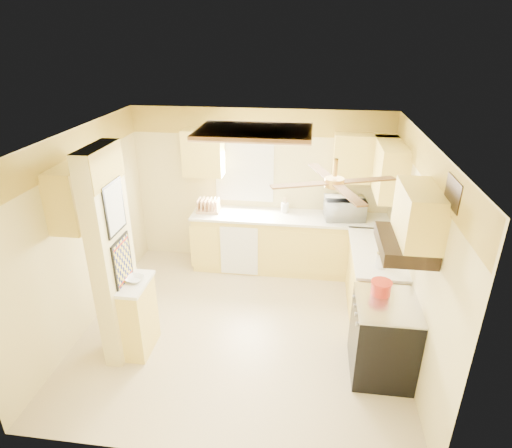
# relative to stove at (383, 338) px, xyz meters

# --- Properties ---
(floor) EXTENTS (4.00, 4.00, 0.00)m
(floor) POSITION_rel_stove_xyz_m (-1.67, 0.55, -0.46)
(floor) COLOR tan
(floor) RESTS_ON ground
(ceiling) EXTENTS (4.00, 4.00, 0.00)m
(ceiling) POSITION_rel_stove_xyz_m (-1.67, 0.55, 2.04)
(ceiling) COLOR white
(ceiling) RESTS_ON wall_back
(wall_back) EXTENTS (4.00, 0.00, 4.00)m
(wall_back) POSITION_rel_stove_xyz_m (-1.67, 2.45, 0.79)
(wall_back) COLOR #DECD87
(wall_back) RESTS_ON floor
(wall_front) EXTENTS (4.00, 0.00, 4.00)m
(wall_front) POSITION_rel_stove_xyz_m (-1.67, -1.35, 0.79)
(wall_front) COLOR #DECD87
(wall_front) RESTS_ON floor
(wall_left) EXTENTS (0.00, 3.80, 3.80)m
(wall_left) POSITION_rel_stove_xyz_m (-3.67, 0.55, 0.79)
(wall_left) COLOR #DECD87
(wall_left) RESTS_ON floor
(wall_right) EXTENTS (0.00, 3.80, 3.80)m
(wall_right) POSITION_rel_stove_xyz_m (0.33, 0.55, 0.79)
(wall_right) COLOR #DECD87
(wall_right) RESTS_ON floor
(wallpaper_border) EXTENTS (4.00, 0.02, 0.40)m
(wallpaper_border) POSITION_rel_stove_xyz_m (-1.67, 2.43, 1.84)
(wallpaper_border) COLOR #FFE14B
(wallpaper_border) RESTS_ON wall_back
(partition_column) EXTENTS (0.20, 0.70, 2.50)m
(partition_column) POSITION_rel_stove_xyz_m (-3.02, 0.00, 0.79)
(partition_column) COLOR #DECD87
(partition_column) RESTS_ON floor
(partition_ledge) EXTENTS (0.25, 0.55, 0.90)m
(partition_ledge) POSITION_rel_stove_xyz_m (-2.80, 0.00, -0.01)
(partition_ledge) COLOR #D9B955
(partition_ledge) RESTS_ON floor
(ledge_top) EXTENTS (0.28, 0.58, 0.04)m
(ledge_top) POSITION_rel_stove_xyz_m (-2.80, 0.00, 0.46)
(ledge_top) COLOR white
(ledge_top) RESTS_ON partition_ledge
(lower_cabinets_back) EXTENTS (3.00, 0.60, 0.90)m
(lower_cabinets_back) POSITION_rel_stove_xyz_m (-1.17, 2.15, -0.01)
(lower_cabinets_back) COLOR #D9B955
(lower_cabinets_back) RESTS_ON floor
(lower_cabinets_right) EXTENTS (0.60, 1.40, 0.90)m
(lower_cabinets_right) POSITION_rel_stove_xyz_m (0.03, 1.15, -0.01)
(lower_cabinets_right) COLOR #D9B955
(lower_cabinets_right) RESTS_ON floor
(countertop_back) EXTENTS (3.04, 0.64, 0.04)m
(countertop_back) POSITION_rel_stove_xyz_m (-1.17, 2.14, 0.46)
(countertop_back) COLOR white
(countertop_back) RESTS_ON lower_cabinets_back
(countertop_right) EXTENTS (0.64, 1.44, 0.04)m
(countertop_right) POSITION_rel_stove_xyz_m (0.02, 1.15, 0.46)
(countertop_right) COLOR white
(countertop_right) RESTS_ON lower_cabinets_right
(dishwasher_panel) EXTENTS (0.58, 0.02, 0.80)m
(dishwasher_panel) POSITION_rel_stove_xyz_m (-1.92, 1.84, -0.03)
(dishwasher_panel) COLOR white
(dishwasher_panel) RESTS_ON lower_cabinets_back
(window) EXTENTS (0.92, 0.02, 1.02)m
(window) POSITION_rel_stove_xyz_m (-1.92, 2.44, 1.09)
(window) COLOR white
(window) RESTS_ON wall_back
(upper_cab_back_left) EXTENTS (0.60, 0.35, 0.70)m
(upper_cab_back_left) POSITION_rel_stove_xyz_m (-2.52, 2.27, 1.39)
(upper_cab_back_left) COLOR #D9B955
(upper_cab_back_left) RESTS_ON wall_back
(upper_cab_back_right) EXTENTS (0.90, 0.35, 0.70)m
(upper_cab_back_right) POSITION_rel_stove_xyz_m (-0.12, 2.27, 1.39)
(upper_cab_back_right) COLOR #D9B955
(upper_cab_back_right) RESTS_ON wall_back
(upper_cab_right) EXTENTS (0.35, 1.00, 0.70)m
(upper_cab_right) POSITION_rel_stove_xyz_m (0.16, 1.80, 1.39)
(upper_cab_right) COLOR #D9B955
(upper_cab_right) RESTS_ON wall_right
(upper_cab_left_wall) EXTENTS (0.35, 0.75, 0.70)m
(upper_cab_left_wall) POSITION_rel_stove_xyz_m (-3.49, 0.30, 1.39)
(upper_cab_left_wall) COLOR #D9B955
(upper_cab_left_wall) RESTS_ON wall_left
(upper_cab_over_stove) EXTENTS (0.35, 0.76, 0.52)m
(upper_cab_over_stove) POSITION_rel_stove_xyz_m (0.16, 0.00, 1.49)
(upper_cab_over_stove) COLOR #D9B955
(upper_cab_over_stove) RESTS_ON wall_right
(stove) EXTENTS (0.68, 0.77, 0.92)m
(stove) POSITION_rel_stove_xyz_m (0.00, 0.00, 0.00)
(stove) COLOR black
(stove) RESTS_ON floor
(range_hood) EXTENTS (0.50, 0.76, 0.14)m
(range_hood) POSITION_rel_stove_xyz_m (0.07, 0.00, 1.16)
(range_hood) COLOR black
(range_hood) RESTS_ON upper_cab_over_stove
(poster_menu) EXTENTS (0.02, 0.42, 0.57)m
(poster_menu) POSITION_rel_stove_xyz_m (-2.91, 0.00, 1.39)
(poster_menu) COLOR black
(poster_menu) RESTS_ON partition_column
(poster_nashville) EXTENTS (0.02, 0.42, 0.57)m
(poster_nashville) POSITION_rel_stove_xyz_m (-2.91, 0.00, 0.74)
(poster_nashville) COLOR black
(poster_nashville) RESTS_ON partition_column
(ceiling_light_panel) EXTENTS (1.35, 0.95, 0.06)m
(ceiling_light_panel) POSITION_rel_stove_xyz_m (-1.57, 1.05, 2.00)
(ceiling_light_panel) COLOR brown
(ceiling_light_panel) RESTS_ON ceiling
(ceiling_fan) EXTENTS (1.15, 1.15, 0.26)m
(ceiling_fan) POSITION_rel_stove_xyz_m (-0.67, -0.15, 1.83)
(ceiling_fan) COLOR gold
(ceiling_fan) RESTS_ON ceiling
(vent_grate) EXTENTS (0.02, 0.40, 0.25)m
(vent_grate) POSITION_rel_stove_xyz_m (0.31, -0.35, 1.84)
(vent_grate) COLOR black
(vent_grate) RESTS_ON wall_right
(microwave) EXTENTS (0.63, 0.46, 0.33)m
(microwave) POSITION_rel_stove_xyz_m (-0.35, 2.15, 0.64)
(microwave) COLOR white
(microwave) RESTS_ON countertop_back
(bowl) EXTENTS (0.24, 0.24, 0.05)m
(bowl) POSITION_rel_stove_xyz_m (-2.81, 0.03, 0.50)
(bowl) COLOR white
(bowl) RESTS_ON ledge_top
(dutch_oven) EXTENTS (0.23, 0.23, 0.15)m
(dutch_oven) POSITION_rel_stove_xyz_m (-0.06, 0.17, 0.53)
(dutch_oven) COLOR red
(dutch_oven) RESTS_ON stove
(kettle) EXTENTS (0.14, 0.14, 0.21)m
(kettle) POSITION_rel_stove_xyz_m (0.02, 0.72, 0.58)
(kettle) COLOR silver
(kettle) RESTS_ON countertop_right
(dish_rack) EXTENTS (0.36, 0.28, 0.20)m
(dish_rack) POSITION_rel_stove_xyz_m (-2.45, 2.15, 0.55)
(dish_rack) COLOR #D8AD7D
(dish_rack) RESTS_ON countertop_back
(utensil_crock) EXTENTS (0.12, 0.12, 0.24)m
(utensil_crock) POSITION_rel_stove_xyz_m (-1.26, 2.28, 0.56)
(utensil_crock) COLOR white
(utensil_crock) RESTS_ON countertop_back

